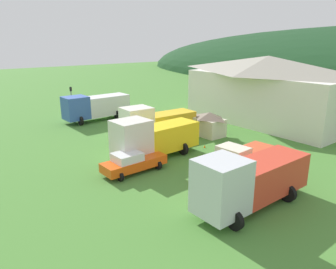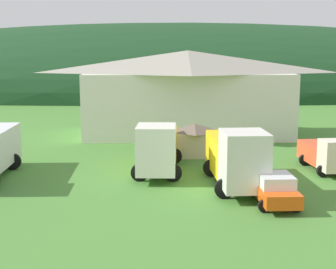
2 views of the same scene
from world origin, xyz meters
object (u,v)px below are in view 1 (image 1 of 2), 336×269
at_px(tow_truck_silver, 249,180).
at_px(traffic_cone_near_pickup, 205,148).
at_px(box_truck_blue, 95,106).
at_px(light_truck_cream, 245,158).
at_px(play_shed_cream, 209,124).
at_px(depot_building, 266,89).
at_px(flatbed_truck_yellow, 152,137).
at_px(service_pickup_orange, 133,162).
at_px(traffic_light_west, 72,98).
at_px(heavy_rig_striped, 155,122).

xyz_separation_m(tow_truck_silver, traffic_cone_near_pickup, (-9.64, 5.82, -1.84)).
xyz_separation_m(box_truck_blue, light_truck_cream, (22.16, 1.66, -0.63)).
bearing_deg(play_shed_cream, depot_building, 90.10).
distance_m(flatbed_truck_yellow, service_pickup_orange, 3.44).
distance_m(play_shed_cream, service_pickup_orange, 11.99).
xyz_separation_m(box_truck_blue, traffic_cone_near_pickup, (16.15, 3.35, -1.80)).
distance_m(flatbed_truck_yellow, traffic_light_west, 19.21).
distance_m(box_truck_blue, traffic_light_west, 4.08).
height_order(play_shed_cream, heavy_rig_striped, heavy_rig_striped).
xyz_separation_m(heavy_rig_striped, traffic_cone_near_pickup, (5.30, 1.95, -1.74)).
relative_size(box_truck_blue, heavy_rig_striped, 1.03).
relative_size(box_truck_blue, traffic_light_west, 2.13).
relative_size(depot_building, play_shed_cream, 6.29).
height_order(depot_building, play_shed_cream, depot_building).
distance_m(depot_building, service_pickup_orange, 21.46).
bearing_deg(heavy_rig_striped, light_truck_cream, 93.82).
bearing_deg(flatbed_truck_yellow, traffic_cone_near_pickup, 170.07).
bearing_deg(traffic_light_west, depot_building, 45.03).
xyz_separation_m(box_truck_blue, service_pickup_orange, (16.94, -5.05, -0.98)).
distance_m(light_truck_cream, service_pickup_orange, 8.51).
xyz_separation_m(flatbed_truck_yellow, traffic_cone_near_pickup, (0.72, 5.49, -1.87)).
relative_size(heavy_rig_striped, tow_truck_silver, 0.97).
relative_size(flatbed_truck_yellow, tow_truck_silver, 0.96).
bearing_deg(flatbed_truck_yellow, box_truck_blue, -100.41).
bearing_deg(traffic_cone_near_pickup, light_truck_cream, -15.70).
relative_size(tow_truck_silver, service_pickup_orange, 1.64).
relative_size(flatbed_truck_yellow, service_pickup_orange, 1.57).
xyz_separation_m(flatbed_truck_yellow, traffic_light_west, (-19.19, 0.68, 0.55)).
bearing_deg(tow_truck_silver, traffic_cone_near_pickup, -121.59).
xyz_separation_m(depot_building, flatbed_truck_yellow, (1.86, -18.04, -2.24)).
distance_m(box_truck_blue, heavy_rig_striped, 10.94).
bearing_deg(traffic_light_west, flatbed_truck_yellow, -2.04).
xyz_separation_m(box_truck_blue, traffic_light_west, (-3.76, -1.46, 0.61)).
bearing_deg(box_truck_blue, tow_truck_silver, 82.72).
relative_size(flatbed_truck_yellow, traffic_light_west, 2.05).
bearing_deg(light_truck_cream, play_shed_cream, -123.31).
distance_m(depot_building, flatbed_truck_yellow, 18.27).
xyz_separation_m(depot_building, light_truck_cream, (8.59, -14.23, -2.93)).
height_order(box_truck_blue, service_pickup_orange, box_truck_blue).
xyz_separation_m(light_truck_cream, traffic_cone_near_pickup, (-6.01, 1.69, -1.18)).
relative_size(heavy_rig_striped, flatbed_truck_yellow, 1.01).
xyz_separation_m(depot_building, service_pickup_orange, (3.37, -20.94, -3.27)).
bearing_deg(depot_building, play_shed_cream, -89.90).
height_order(light_truck_cream, traffic_cone_near_pickup, light_truck_cream).
bearing_deg(service_pickup_orange, box_truck_blue, -108.22).
bearing_deg(box_truck_blue, service_pickup_orange, 71.60).
relative_size(box_truck_blue, light_truck_cream, 1.54).
bearing_deg(traffic_light_west, play_shed_cream, 24.50).
height_order(depot_building, box_truck_blue, depot_building).
height_order(play_shed_cream, light_truck_cream, play_shed_cream).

